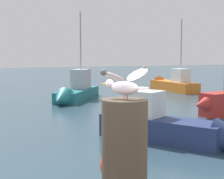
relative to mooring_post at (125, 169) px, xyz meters
The scene contains 6 objects.
mooring_post is the anchor object (origin of this frame).
seagull 0.65m from the mooring_post, 126.01° to the left, with size 0.58×0.47×0.24m.
boat_navy 7.60m from the mooring_post, 55.23° to the left, with size 3.15×4.33×1.54m.
boat_teal 16.56m from the mooring_post, 74.82° to the left, with size 3.93×4.89×5.01m.
boat_orange 21.99m from the mooring_post, 57.58° to the left, with size 1.41×4.95×4.87m.
channel_buoy 3.61m from the mooring_post, 68.09° to the left, with size 0.56×0.56×1.33m.
Camera 1 is at (-1.17, -2.70, 2.53)m, focal length 57.95 mm.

